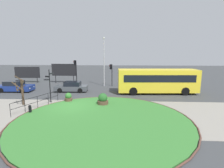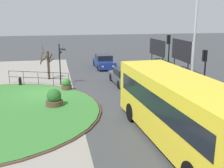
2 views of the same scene
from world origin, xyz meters
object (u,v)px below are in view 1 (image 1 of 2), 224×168
object	(u,v)px
billboard_right	(27,73)
planter_kerbside	(68,98)
bus_yellow	(157,80)
planter_near_signpost	(103,100)
car_near_lane	(15,87)
car_far_lane	(72,87)
lamppost_tall	(104,60)
traffic_light_near	(111,70)
signpost_directional	(50,84)
street_tree_bare	(21,90)
bollard_foreground	(30,109)
traffic_light_far	(75,67)
billboard_left	(64,70)

from	to	relation	value
billboard_right	planter_kerbside	bearing A→B (deg)	-49.92
bus_yellow	planter_near_signpost	distance (m)	8.55
car_near_lane	car_far_lane	world-z (taller)	car_near_lane
lamppost_tall	car_near_lane	bearing A→B (deg)	-158.67
traffic_light_near	signpost_directional	bearing A→B (deg)	66.01
signpost_directional	street_tree_bare	world-z (taller)	signpost_directional
planter_near_signpost	street_tree_bare	distance (m)	8.02
bus_yellow	car_near_lane	size ratio (longest dim) A/B	2.22
bus_yellow	planter_kerbside	xyz separation A→B (m)	(-10.16, -4.62, -1.21)
bollard_foreground	car_far_lane	world-z (taller)	car_far_lane
traffic_light_far	street_tree_bare	distance (m)	10.89
car_far_lane	lamppost_tall	size ratio (longest dim) A/B	0.58
car_far_lane	planter_near_signpost	bearing A→B (deg)	127.23
car_near_lane	billboard_left	world-z (taller)	billboard_left
car_far_lane	billboard_left	xyz separation A→B (m)	(-3.24, 6.63, 1.62)
traffic_light_far	billboard_left	bearing A→B (deg)	-40.62
bus_yellow	car_far_lane	distance (m)	11.31
traffic_light_far	planter_kerbside	size ratio (longest dim) A/B	4.13
billboard_right	traffic_light_far	bearing A→B (deg)	-18.56
lamppost_tall	planter_near_signpost	bearing A→B (deg)	-84.83
planter_kerbside	bollard_foreground	bearing A→B (deg)	-120.33
car_far_lane	street_tree_bare	distance (m)	7.18
car_near_lane	billboard_left	distance (m)	8.48
bus_yellow	billboard_left	size ratio (longest dim) A/B	2.31
planter_near_signpost	car_near_lane	bearing A→B (deg)	156.48
signpost_directional	car_near_lane	size ratio (longest dim) A/B	0.77
traffic_light_far	bus_yellow	bearing A→B (deg)	162.46
car_near_lane	billboard_right	size ratio (longest dim) A/B	1.03
bus_yellow	car_far_lane	bearing A→B (deg)	175.20
bus_yellow	street_tree_bare	world-z (taller)	bus_yellow
bollard_foreground	traffic_light_far	bearing A→B (deg)	87.55
traffic_light_near	street_tree_bare	world-z (taller)	traffic_light_near
car_far_lane	planter_kerbside	world-z (taller)	car_far_lane
signpost_directional	traffic_light_far	distance (m)	9.45
bus_yellow	billboard_right	size ratio (longest dim) A/B	2.29
bus_yellow	car_far_lane	world-z (taller)	bus_yellow
street_tree_bare	car_far_lane	bearing A→B (deg)	64.48
bollard_foreground	planter_kerbside	distance (m)	4.30
bus_yellow	traffic_light_near	world-z (taller)	traffic_light_near
street_tree_bare	bollard_foreground	bearing A→B (deg)	-48.26
traffic_light_near	car_far_lane	bearing A→B (deg)	47.45
bollard_foreground	car_near_lane	bearing A→B (deg)	128.54
car_far_lane	planter_near_signpost	size ratio (longest dim) A/B	3.67
signpost_directional	billboard_right	xyz separation A→B (m)	(-9.12, 11.94, -0.19)
traffic_light_far	signpost_directional	bearing A→B (deg)	91.93
billboard_left	billboard_right	world-z (taller)	billboard_left
billboard_right	street_tree_bare	size ratio (longest dim) A/B	1.45
traffic_light_near	planter_near_signpost	xyz separation A→B (m)	(-0.17, -10.27, -1.98)
traffic_light_far	planter_near_signpost	bearing A→B (deg)	121.36
traffic_light_near	bollard_foreground	bearing A→B (deg)	71.42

